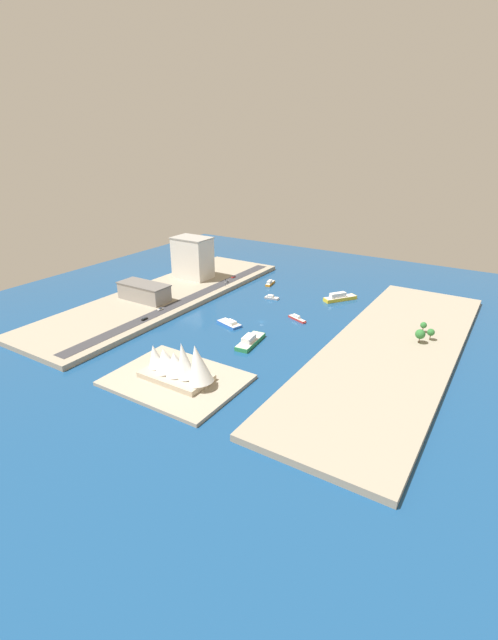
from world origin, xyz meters
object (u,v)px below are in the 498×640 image
yacht_sleek_gray (272,298)px  tugboat_red (297,318)px  ferry_green_doubledeck (250,341)px  catamaran_blue (230,323)px  traffic_light_waterfront (226,281)px  water_taxi_orange (270,283)px  sedan_silver (227,282)px  van_white (160,309)px  opera_landmark (179,364)px  suv_black (144,319)px  ferry_yellow_fast (340,297)px  carpark_squat_concrete (144,292)px  pickup_red (233,277)px  hotel_broad_white (193,258)px

yacht_sleek_gray → tugboat_red: 46.77m
yacht_sleek_gray → ferry_green_doubledeck: size_ratio=0.42×
catamaran_blue → traffic_light_waterfront: bearing=-52.9°
catamaran_blue → tugboat_red: bearing=-137.2°
water_taxi_orange → sedan_silver: 38.14m
yacht_sleek_gray → tugboat_red: (-36.95, 28.66, 0.05)m
van_white → opera_landmark: size_ratio=0.11×
van_white → suv_black: 19.89m
ferry_yellow_fast → opera_landmark: opera_landmark is taller
yacht_sleek_gray → sedan_silver: (48.18, -6.67, 3.24)m
ferry_green_doubledeck → carpark_squat_concrete: bearing=-9.1°
sedan_silver → van_white: size_ratio=0.95×
ferry_green_doubledeck → pickup_red: size_ratio=6.38×
traffic_light_waterfront → opera_landmark: size_ratio=0.15×
tugboat_red → traffic_light_waterfront: 84.86m
catamaran_blue → sedan_silver: bearing=-53.9°
ferry_green_doubledeck → sedan_silver: ferry_green_doubledeck is taller
tugboat_red → van_white: (88.68, 43.94, 3.22)m
yacht_sleek_gray → hotel_broad_white: bearing=-2.6°
catamaran_blue → yacht_sleek_gray: bearing=-88.5°
ferry_yellow_fast → opera_landmark: size_ratio=0.63×
yacht_sleek_gray → hotel_broad_white: hotel_broad_white is taller
ferry_yellow_fast → van_white: (98.88, 98.76, 2.12)m
sedan_silver → van_white: bearing=87.4°
sedan_silver → pickup_red: 15.69m
water_taxi_orange → carpark_squat_concrete: 110.43m
ferry_yellow_fast → suv_black: ferry_yellow_fast is taller
carpark_squat_concrete → van_white: (-25.65, 10.50, -5.59)m
catamaran_blue → water_taxi_orange: (20.93, -92.96, 0.30)m
carpark_squat_concrete → traffic_light_waterfront: carpark_squat_concrete is taller
opera_landmark → yacht_sleek_gray: bearing=-80.3°
hotel_broad_white → sedan_silver: 38.37m
water_taxi_orange → van_white: van_white is taller
sedan_silver → opera_landmark: 162.80m
tugboat_red → opera_landmark: bearing=83.2°
traffic_light_waterfront → opera_landmark: opera_landmark is taller
tugboat_red → traffic_light_waterfront: bearing=-18.3°
sedan_silver → pickup_red: sedan_silver is taller
suv_black → traffic_light_waterfront: size_ratio=0.78×
ferry_yellow_fast → water_taxi_orange: bearing=-4.6°
carpark_squat_concrete → ferry_green_doubledeck: bearing=170.9°
van_white → traffic_light_waterfront: size_ratio=0.70×
ferry_green_doubledeck → hotel_broad_white: 140.56m
traffic_light_waterfront → pickup_red: bearing=-70.8°
opera_landmark → traffic_light_waterfront: bearing=-63.9°
catamaran_blue → hotel_broad_white: 108.20m
yacht_sleek_gray → pickup_red: pickup_red is taller
traffic_light_waterfront → carpark_squat_concrete: bearing=60.5°
yacht_sleek_gray → van_white: (51.72, 72.60, 3.26)m
water_taxi_orange → yacht_sleek_gray: bearing=121.6°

